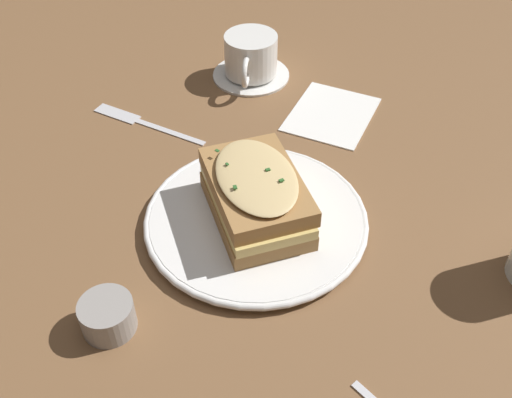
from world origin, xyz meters
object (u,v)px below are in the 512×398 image
object	(u,v)px
sandwich	(256,196)
napkin	(331,114)
teacup_with_saucer	(251,59)
dinner_plate	(256,219)
condiment_pot	(108,316)
fork	(136,120)

from	to	relation	value
sandwich	napkin	size ratio (longest dim) A/B	1.29
teacup_with_saucer	dinner_plate	bearing A→B (deg)	9.22
sandwich	teacup_with_saucer	size ratio (longest dim) A/B	1.33
sandwich	condiment_pot	size ratio (longest dim) A/B	3.17
fork	condiment_pot	xyz separation A→B (m)	(-0.30, -0.20, 0.02)
dinner_plate	sandwich	size ratio (longest dim) A/B	1.51
condiment_pot	dinner_plate	bearing A→B (deg)	-15.66
dinner_plate	napkin	xyz separation A→B (m)	(0.25, 0.02, -0.01)
teacup_with_saucer	napkin	xyz separation A→B (m)	(-0.03, -0.16, -0.03)
dinner_plate	teacup_with_saucer	bearing A→B (deg)	31.55
teacup_with_saucer	condiment_pot	world-z (taller)	teacup_with_saucer
dinner_plate	sandwich	distance (m)	0.04
fork	condiment_pot	size ratio (longest dim) A/B	3.36
teacup_with_saucer	fork	bearing A→B (deg)	-46.35
napkin	condiment_pot	xyz separation A→B (m)	(-0.46, 0.04, 0.02)
fork	napkin	xyz separation A→B (m)	(0.16, -0.24, 0.00)
fork	napkin	distance (m)	0.29
dinner_plate	fork	bearing A→B (deg)	69.87
napkin	condiment_pot	size ratio (longest dim) A/B	2.47
napkin	dinner_plate	bearing A→B (deg)	-176.19
teacup_with_saucer	condiment_pot	xyz separation A→B (m)	(-0.49, -0.12, -0.02)
dinner_plate	fork	distance (m)	0.28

